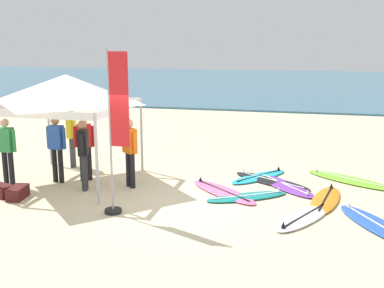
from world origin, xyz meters
name	(u,v)px	position (x,y,z in m)	size (l,w,h in m)	color
ground_plane	(177,204)	(0.00, 0.00, 0.00)	(80.00, 80.00, 0.00)	beige
sea	(276,82)	(0.00, 32.43, 0.05)	(80.00, 36.00, 0.10)	#386B84
canopy_tent	(67,89)	(-3.13, 1.04, 2.39)	(2.97, 2.97, 2.75)	#B7B7BC
surfboard_lime	(350,180)	(3.87, 2.77, 0.04)	(2.39, 1.89, 0.19)	#7AD12D
surfboard_teal	(247,197)	(1.47, 0.80, 0.04)	(1.98, 1.52, 0.19)	#19847F
surfboard_purple	(284,185)	(2.24, 1.90, 0.04)	(1.88, 2.09, 0.19)	purple
surfboard_orange	(326,200)	(3.21, 1.01, 0.04)	(0.96, 2.17, 0.19)	orange
surfboard_white	(304,217)	(2.75, -0.20, 0.04)	(1.43, 2.08, 0.19)	white
surfboard_blue	(376,224)	(4.12, -0.27, 0.04)	(1.63, 2.28, 0.19)	blue
surfboard_pink	(223,191)	(0.84, 1.03, 0.04)	(2.08, 1.94, 0.19)	pink
surfboard_cyan	(259,177)	(1.56, 2.50, 0.04)	(1.60, 1.91, 0.19)	#23B2CC
surfboard_black	(271,181)	(1.90, 2.18, 0.04)	(2.26, 1.72, 0.19)	black
person_blue	(57,145)	(-3.41, 0.89, 0.99)	(0.55, 0.25, 1.71)	black
person_green	(7,147)	(-4.46, 0.32, 0.99)	(0.55, 0.24, 1.71)	black
person_orange	(130,148)	(-1.46, 0.95, 0.99)	(0.46, 0.39, 1.71)	black
person_yellow	(72,133)	(-3.76, 2.32, 0.99)	(0.31, 0.53, 1.71)	#383842
person_red	(85,143)	(-2.80, 1.23, 0.99)	(0.51, 0.34, 1.71)	black
person_black	(83,150)	(-2.46, 0.48, 0.99)	(0.32, 0.53, 1.71)	#2D2D33
banner_flag	(116,140)	(-1.06, -0.82, 1.57)	(0.60, 0.36, 3.40)	#99999E
gear_bag_near_tent	(18,193)	(-3.67, -0.49, 0.14)	(0.60, 0.32, 0.28)	#4C1919
gear_bag_by_pole	(1,190)	(-4.15, -0.45, 0.14)	(0.60, 0.32, 0.28)	#4C1919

